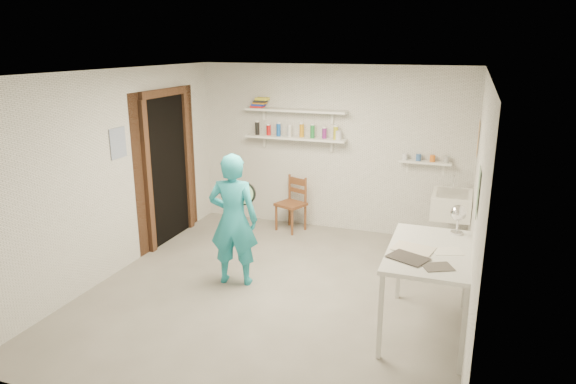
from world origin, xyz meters
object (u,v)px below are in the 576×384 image
(belfast_sink, at_px, (452,204))
(desk_lamp, at_px, (458,213))
(work_table, at_px, (427,291))
(wooden_chair, at_px, (291,204))
(man, at_px, (233,220))
(wall_clock, at_px, (244,193))

(belfast_sink, xyz_separation_m, desk_lamp, (0.10, -1.48, 0.36))
(work_table, bearing_deg, wooden_chair, 134.04)
(wooden_chair, bearing_deg, desk_lamp, -13.90)
(man, xyz_separation_m, desk_lamp, (2.38, 0.15, 0.30))
(man, distance_m, desk_lamp, 2.41)
(wall_clock, bearing_deg, wooden_chair, 79.72)
(work_table, bearing_deg, man, 170.76)
(wooden_chair, bearing_deg, work_table, -23.88)
(belfast_sink, distance_m, wall_clock, 2.67)
(desk_lamp, bearing_deg, man, -176.32)
(belfast_sink, distance_m, wooden_chair, 2.28)
(wall_clock, bearing_deg, work_table, -25.38)
(man, bearing_deg, desk_lamp, 173.25)
(wall_clock, height_order, desk_lamp, wall_clock)
(belfast_sink, bearing_deg, wall_clock, -147.71)
(belfast_sink, relative_size, man, 0.39)
(wooden_chair, relative_size, work_table, 0.63)
(belfast_sink, height_order, man, man)
(wall_clock, xyz_separation_m, work_table, (2.13, -0.57, -0.60))
(belfast_sink, xyz_separation_m, work_table, (-0.11, -1.99, -0.28))
(wooden_chair, distance_m, desk_lamp, 2.97)
(man, distance_m, wooden_chair, 1.89)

